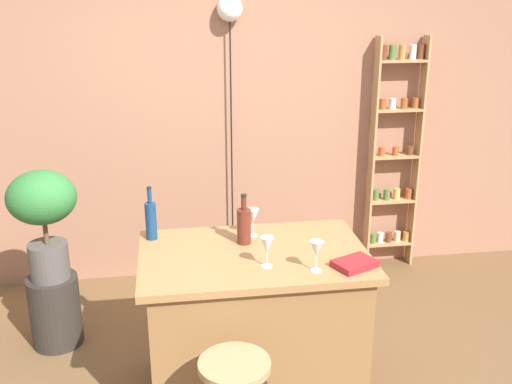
{
  "coord_description": "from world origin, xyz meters",
  "views": [
    {
      "loc": [
        -0.44,
        -2.65,
        2.26
      ],
      "look_at": [
        0.05,
        0.55,
        1.14
      ],
      "focal_mm": 42.22,
      "sensor_mm": 36.0,
      "label": 1
    }
  ],
  "objects": [
    {
      "name": "back_wall",
      "position": [
        0.0,
        1.95,
        1.4
      ],
      "size": [
        6.4,
        0.1,
        2.8
      ],
      "primitive_type": "cube",
      "color": "#9E6B51",
      "rests_on": "ground"
    },
    {
      "name": "kitchen_counter",
      "position": [
        0.0,
        0.3,
        0.44
      ],
      "size": [
        1.24,
        0.81,
        0.88
      ],
      "color": "olive",
      "rests_on": "ground"
    },
    {
      "name": "spice_shelf",
      "position": [
        1.38,
        1.82,
        0.98
      ],
      "size": [
        0.4,
        0.12,
        1.9
      ],
      "color": "tan",
      "rests_on": "ground"
    },
    {
      "name": "plant_stool",
      "position": [
        -1.22,
        0.98,
        0.24
      ],
      "size": [
        0.33,
        0.33,
        0.48
      ],
      "primitive_type": "cylinder",
      "color": "#2D2823",
      "rests_on": "ground"
    },
    {
      "name": "potted_plant",
      "position": [
        -1.22,
        0.98,
        0.94
      ],
      "size": [
        0.42,
        0.38,
        0.72
      ],
      "color": "#514C47",
      "rests_on": "plant_stool"
    },
    {
      "name": "bottle_sauce_amber",
      "position": [
        -0.04,
        0.44,
        0.99
      ],
      "size": [
        0.08,
        0.08,
        0.29
      ],
      "color": "#5B2319",
      "rests_on": "kitchen_counter"
    },
    {
      "name": "bottle_olive_oil",
      "position": [
        -0.55,
        0.58,
        1.0
      ],
      "size": [
        0.06,
        0.06,
        0.31
      ],
      "color": "navy",
      "rests_on": "kitchen_counter"
    },
    {
      "name": "wine_glass_left",
      "position": [
        0.28,
        0.03,
        1.0
      ],
      "size": [
        0.07,
        0.07,
        0.16
      ],
      "color": "silver",
      "rests_on": "kitchen_counter"
    },
    {
      "name": "wine_glass_center",
      "position": [
        0.04,
        0.12,
        1.0
      ],
      "size": [
        0.07,
        0.07,
        0.16
      ],
      "color": "silver",
      "rests_on": "kitchen_counter"
    },
    {
      "name": "wine_glass_right",
      "position": [
        0.03,
        0.53,
        1.0
      ],
      "size": [
        0.07,
        0.07,
        0.16
      ],
      "color": "silver",
      "rests_on": "kitchen_counter"
    },
    {
      "name": "cookbook",
      "position": [
        0.49,
        0.05,
        0.9
      ],
      "size": [
        0.25,
        0.22,
        0.03
      ],
      "primitive_type": "cube",
      "rotation": [
        0.0,
        0.0,
        0.42
      ],
      "color": "maroon",
      "rests_on": "kitchen_counter"
    },
    {
      "name": "pendant_globe_light",
      "position": [
        0.05,
        1.84,
        2.05
      ],
      "size": [
        0.19,
        0.19,
        2.19
      ],
      "color": "black",
      "rests_on": "ground"
    }
  ]
}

